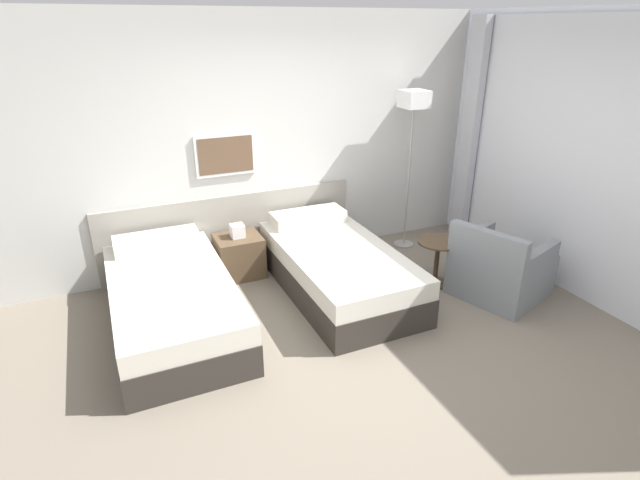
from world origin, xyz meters
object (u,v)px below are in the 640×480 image
Objects in this scene: bed_near_window at (337,268)px; nightstand at (239,255)px; floor_lamp at (413,114)px; bed_near_door at (173,301)px; armchair at (500,270)px; side_table at (437,254)px.

bed_near_window is 1.10m from nightstand.
bed_near_window is 1.07× the size of floor_lamp.
armchair reaches higher than bed_near_door.
floor_lamp is (1.27, 0.68, 1.36)m from bed_near_window.
floor_lamp is (2.09, -0.06, 1.38)m from nightstand.
nightstand is at bearing 41.64° from bed_near_door.
armchair is at bearing -44.48° from side_table.
nightstand is 2.51m from floor_lamp.
armchair is at bearing -27.54° from bed_near_window.
bed_near_door is at bearing 180.00° from bed_near_window.
armchair is (3.10, -0.76, 0.02)m from bed_near_door.
side_table is 0.48× the size of armchair.
bed_near_door is 3.19m from armchair.
side_table is at bearing -17.60° from bed_near_window.
bed_near_window is at bearing 0.00° from bed_near_door.
nightstand is at bearing 38.11° from armchair.
nightstand is 2.11m from side_table.
bed_near_window reaches higher than side_table.
bed_near_door is 1.10m from nightstand.
bed_near_window is at bearing -41.64° from nightstand.
nightstand is at bearing 150.13° from side_table.
bed_near_window is at bearing 43.77° from armchair.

